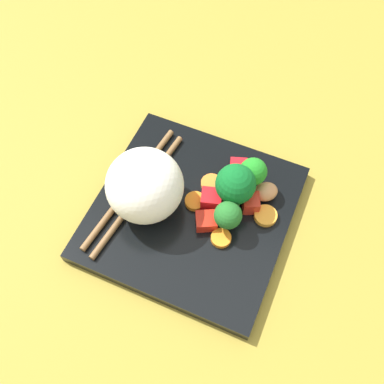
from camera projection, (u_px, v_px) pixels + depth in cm
name	position (u px, v px, depth cm)	size (l,w,h in cm)	color
ground_plane	(192.00, 219.00, 60.46)	(110.00, 110.00, 2.00)	olive
square_plate	(192.00, 213.00, 58.90)	(24.22, 24.22, 1.60)	black
rice_mound	(145.00, 185.00, 54.93)	(9.60, 9.51, 8.74)	white
broccoli_floret_0	(236.00, 185.00, 55.38)	(5.03, 5.03, 6.82)	#559E40
broccoli_floret_1	(228.00, 216.00, 54.61)	(3.43, 3.43, 4.76)	#81C051
broccoli_floret_2	(253.00, 173.00, 57.05)	(3.53, 3.53, 5.50)	#78B24C
carrot_slice_0	(212.00, 184.00, 59.82)	(2.82, 2.82, 0.60)	orange
carrot_slice_1	(266.00, 216.00, 57.38)	(2.90, 2.90, 0.71)	orange
carrot_slice_2	(221.00, 238.00, 55.86)	(2.51, 2.51, 0.66)	orange
carrot_slice_3	(228.00, 185.00, 59.62)	(3.11, 3.11, 0.70)	orange
carrot_slice_4	(192.00, 200.00, 58.50)	(2.63, 2.63, 0.72)	orange
pepper_chunk_0	(206.00, 221.00, 56.52)	(2.37, 2.57, 1.58)	red
pepper_chunk_1	(251.00, 203.00, 57.48)	(2.28, 2.04, 2.15)	red
pepper_chunk_2	(239.00, 166.00, 60.75)	(2.25, 1.92, 1.37)	red
pepper_chunk_3	(211.00, 199.00, 57.63)	(2.37, 2.55, 2.33)	red
chicken_piece_1	(266.00, 192.00, 58.22)	(3.10, 2.52, 2.29)	tan
chopstick_pair	(134.00, 191.00, 59.14)	(20.78, 5.30, 0.78)	brown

